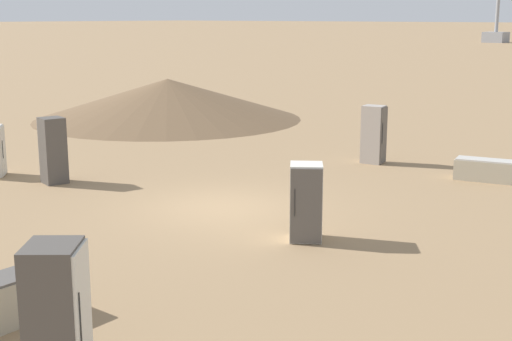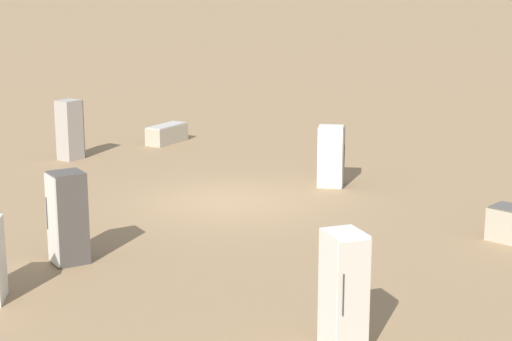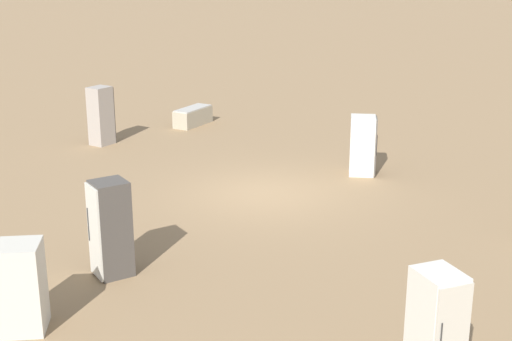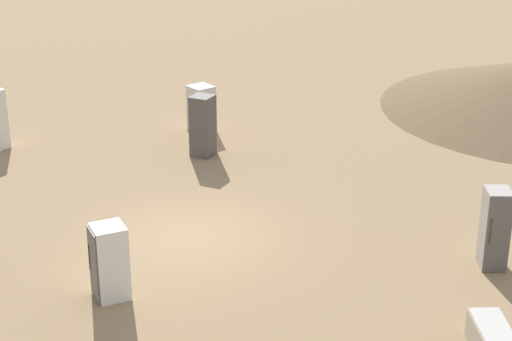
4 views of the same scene
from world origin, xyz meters
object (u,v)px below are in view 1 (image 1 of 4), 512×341
(discarded_fridge_1, at_px, (57,316))
(discarded_fridge_6, at_px, (306,202))
(discarded_fridge_4, at_px, (7,300))
(discarded_fridge_7, at_px, (53,150))
(discarded_fridge_0, at_px, (484,170))
(discarded_fridge_2, at_px, (374,135))

(discarded_fridge_1, xyz_separation_m, discarded_fridge_6, (-7.10, -1.07, -0.13))
(discarded_fridge_1, height_order, discarded_fridge_6, discarded_fridge_1)
(discarded_fridge_4, xyz_separation_m, discarded_fridge_7, (-6.29, -7.58, 0.57))
(discarded_fridge_6, relative_size, discarded_fridge_7, 0.88)
(discarded_fridge_0, distance_m, discarded_fridge_6, 7.99)
(discarded_fridge_1, distance_m, discarded_fridge_7, 12.02)
(discarded_fridge_0, height_order, discarded_fridge_7, discarded_fridge_7)
(discarded_fridge_1, bearing_deg, discarded_fridge_2, 155.57)
(discarded_fridge_6, bearing_deg, discarded_fridge_0, -131.46)
(discarded_fridge_1, xyz_separation_m, discarded_fridge_7, (-6.92, -9.82, -0.01))
(discarded_fridge_6, height_order, discarded_fridge_7, discarded_fridge_7)
(discarded_fridge_2, relative_size, discarded_fridge_4, 1.06)
(discarded_fridge_1, bearing_deg, discarded_fridge_6, 149.17)
(discarded_fridge_0, distance_m, discarded_fridge_7, 12.56)
(discarded_fridge_7, bearing_deg, discarded_fridge_2, -19.88)
(discarded_fridge_0, bearing_deg, discarded_fridge_7, 117.18)
(discarded_fridge_0, height_order, discarded_fridge_2, discarded_fridge_2)
(discarded_fridge_0, xyz_separation_m, discarded_fridge_4, (14.40, -1.98, 0.07))
(discarded_fridge_1, distance_m, discarded_fridge_4, 2.40)
(discarded_fridge_4, height_order, discarded_fridge_7, discarded_fridge_7)
(discarded_fridge_0, height_order, discarded_fridge_1, discarded_fridge_1)
(discarded_fridge_0, bearing_deg, discarded_fridge_2, 73.97)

